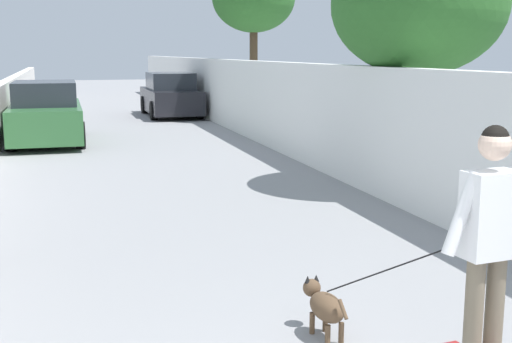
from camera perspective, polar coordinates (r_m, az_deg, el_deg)
The scene contains 7 objects.
ground_plane at distance 16.47m, azimuth -10.32°, elevation 2.13°, with size 80.00×80.00×0.00m, color gray.
fence_right at distance 15.08m, azimuth 2.66°, elevation 5.46°, with size 48.00×0.30×2.04m, color white.
tree_right_near at distance 11.20m, azimuth 13.77°, elevation 13.66°, with size 2.79×2.79×4.14m.
person_skateboarder at distance 4.82m, azimuth 19.38°, elevation -4.63°, with size 0.26×0.71×1.71m.
dog at distance 5.46m, azimuth 5.95°, elevation -11.32°, with size 1.24×0.95×1.06m.
car_near at distance 17.68m, azimuth -17.56°, elevation 4.70°, with size 4.35×1.80×1.54m.
car_far at distance 24.09m, azimuth -7.32°, elevation 6.44°, with size 4.22×1.80×1.54m.
Camera 1 is at (-2.23, 1.62, 2.27)m, focal length 46.67 mm.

